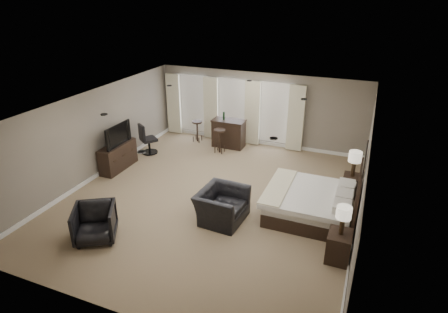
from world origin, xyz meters
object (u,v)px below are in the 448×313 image
at_px(bar_counter, 229,133).
at_px(lamp_near, 343,221).
at_px(nightstand_near, 339,246).
at_px(bar_stool_left, 197,131).
at_px(armchair_near, 222,201).
at_px(bar_stool_right, 220,141).
at_px(bed, 310,191).
at_px(desk_chair, 149,139).
at_px(tv, 116,142).
at_px(dresser, 118,157).
at_px(nightstand_far, 351,185).
at_px(lamp_far, 354,164).
at_px(armchair_far, 95,222).

bearing_deg(bar_counter, lamp_near, -48.16).
height_order(nightstand_near, bar_stool_left, bar_stool_left).
relative_size(armchair_near, bar_stool_right, 1.43).
xyz_separation_m(bed, bar_stool_right, (-3.57, 2.82, -0.25)).
bearing_deg(bar_stool_left, desk_chair, -123.23).
xyz_separation_m(lamp_near, tv, (-6.92, 1.89, -0.06)).
xyz_separation_m(dresser, tv, (0.00, 0.00, 0.49)).
distance_m(nightstand_far, bar_stool_left, 5.97).
bearing_deg(desk_chair, lamp_far, -147.85).
distance_m(armchair_far, bar_stool_right, 5.64).
relative_size(bed, lamp_far, 2.99).
relative_size(armchair_near, bar_counter, 1.05).
distance_m(nightstand_near, dresser, 7.17).
bearing_deg(tv, bar_stool_left, -23.25).
bearing_deg(dresser, bed, -4.19).
xyz_separation_m(armchair_near, desk_chair, (-3.86, 2.82, 0.01)).
height_order(armchair_far, bar_stool_right, armchair_far).
height_order(nightstand_far, desk_chair, desk_chair).
height_order(nightstand_near, desk_chair, desk_chair).
height_order(nightstand_near, dresser, dresser).
relative_size(armchair_near, desk_chair, 1.13).
xyz_separation_m(nightstand_near, bar_stool_right, (-4.46, 4.27, 0.10)).
bearing_deg(bar_counter, dresser, -130.51).
relative_size(bed, bar_stool_right, 2.52).
relative_size(tv, armchair_near, 0.96).
xyz_separation_m(bed, nightstand_near, (0.89, -1.45, -0.36)).
bearing_deg(lamp_near, bar_stool_left, 138.89).
bearing_deg(nightstand_far, nightstand_near, -90.00).
height_order(dresser, armchair_far, armchair_far).
bearing_deg(bar_counter, bed, -44.58).
xyz_separation_m(armchair_far, desk_chair, (-1.52, 4.62, 0.08)).
xyz_separation_m(bed, desk_chair, (-5.79, 1.84, -0.14)).
bearing_deg(nightstand_near, bar_stool_left, 138.89).
bearing_deg(armchair_far, armchair_near, 6.88).
distance_m(bar_counter, bar_stool_right, 0.62).
relative_size(nightstand_near, dresser, 0.45).
height_order(nightstand_far, lamp_far, lamp_far).
relative_size(nightstand_near, armchair_near, 0.53).
bearing_deg(lamp_near, nightstand_far, 90.00).
xyz_separation_m(lamp_near, bar_stool_right, (-4.46, 4.27, -0.53)).
height_order(lamp_far, armchair_near, lamp_far).
xyz_separation_m(nightstand_far, dresser, (-6.92, -1.01, 0.12)).
distance_m(lamp_far, armchair_far, 6.69).
bearing_deg(bar_stool_left, nightstand_far, -19.65).
bearing_deg(bar_stool_left, bar_counter, -1.36).
bearing_deg(bed, armchair_near, -153.11).
bearing_deg(armchair_near, nightstand_far, -45.40).
bearing_deg(lamp_near, armchair_far, -165.58).
relative_size(armchair_near, armchair_far, 1.33).
bearing_deg(bar_stool_right, lamp_near, -43.73).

